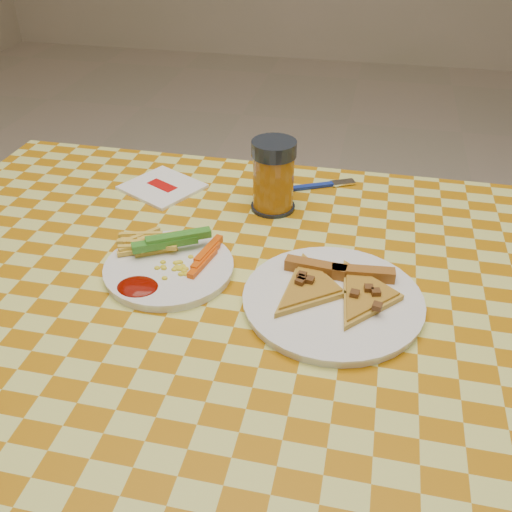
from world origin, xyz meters
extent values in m
cylinder|color=silver|center=(-0.54, 0.34, 0.35)|extent=(0.06, 0.06, 0.71)
cube|color=#512C1B|center=(0.00, 0.00, 0.73)|extent=(1.20, 0.80, 0.04)
cylinder|color=white|center=(-0.13, 0.00, 0.76)|extent=(0.24, 0.24, 0.01)
cylinder|color=white|center=(0.13, -0.03, 0.76)|extent=(0.34, 0.34, 0.01)
cube|color=#165C0E|center=(-0.14, 0.04, 0.79)|extent=(0.11, 0.09, 0.02)
cube|color=#E8510A|center=(-0.08, 0.03, 0.78)|extent=(0.07, 0.09, 0.02)
ellipsoid|color=#6B0A02|center=(-0.16, -0.06, 0.77)|extent=(0.06, 0.05, 0.01)
cube|color=#9B5823|center=(0.10, 0.03, 0.78)|extent=(0.10, 0.03, 0.02)
cube|color=#9B5823|center=(0.17, 0.03, 0.78)|extent=(0.10, 0.03, 0.02)
cylinder|color=black|center=(-0.01, 0.24, 0.76)|extent=(0.08, 0.08, 0.01)
cylinder|color=#985910|center=(-0.01, 0.24, 0.81)|extent=(0.08, 0.08, 0.11)
cylinder|color=black|center=(-0.01, 0.24, 0.88)|extent=(0.08, 0.08, 0.03)
cube|color=white|center=(-0.25, 0.27, 0.76)|extent=(0.18, 0.18, 0.01)
cube|color=#BF0C0A|center=(-0.25, 0.27, 0.76)|extent=(0.07, 0.05, 0.00)
cube|color=#162C98|center=(0.04, 0.34, 0.76)|extent=(0.11, 0.06, 0.01)
cube|color=silver|center=(0.11, 0.37, 0.76)|extent=(0.05, 0.04, 0.00)
camera|label=1|loc=(0.16, -0.70, 1.30)|focal=40.00mm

